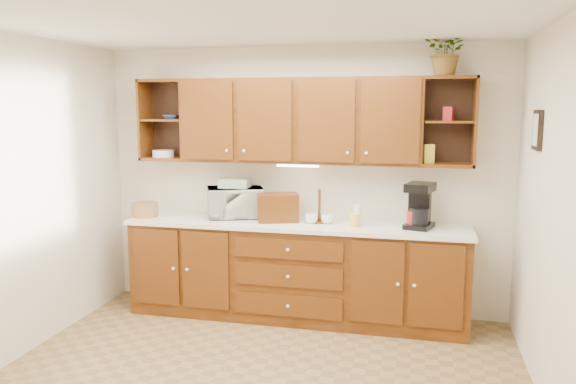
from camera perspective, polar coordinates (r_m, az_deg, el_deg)
The scene contains 25 objects.
ceiling at distance 3.86m, azimuth -4.02°, elevation 17.23°, with size 4.00×4.00×0.00m, color white.
back_wall at distance 5.56m, azimuth 1.47°, elevation 1.19°, with size 4.00×4.00×0.00m, color beige.
left_wall at distance 4.86m, azimuth -27.00°, elevation -0.85°, with size 3.50×3.50×0.00m, color beige.
right_wall at distance 3.82m, azimuth 26.26°, elevation -3.15°, with size 3.50×3.50×0.00m, color beige.
base_cabinets at distance 5.45m, azimuth 0.78°, elevation -8.10°, with size 3.20×0.60×0.90m, color #381906.
countertop at distance 5.33m, azimuth 0.77°, elevation -3.29°, with size 3.24×0.64×0.04m, color white.
upper_cabinets at distance 5.36m, azimuth 1.24°, elevation 7.27°, with size 3.20×0.33×0.80m.
undercabinet_light at distance 5.33m, azimuth 1.00°, elevation 2.71°, with size 0.40×0.05×0.03m, color white.
framed_picture at distance 4.63m, azimuth 24.01°, elevation 5.78°, with size 0.03×0.24×0.30m, color black.
wicker_basket at distance 5.76m, azimuth -14.31°, elevation -1.74°, with size 0.25×0.25×0.14m, color olive.
microwave at distance 5.57m, azimuth -5.40°, elevation -1.04°, with size 0.54×0.36×0.30m, color beige.
towel_stack at distance 5.54m, azimuth -5.43°, elevation 0.90°, with size 0.28×0.21×0.09m, color #D8DF69.
wine_bottle at distance 5.57m, azimuth -4.86°, elevation -1.10°, with size 0.07×0.07×0.28m, color black.
woven_tray at distance 5.69m, azimuth -3.99°, elevation -2.23°, with size 0.31×0.31×0.02m, color olive.
bread_box at distance 5.34m, azimuth -1.03°, elevation -1.58°, with size 0.38×0.24×0.27m, color #381906.
mug_tree at distance 5.30m, azimuth 3.20°, elevation -2.60°, with size 0.30×0.29×0.32m.
canister_red at distance 5.16m, azimuth 12.55°, elevation -2.77°, with size 0.11×0.11×0.16m, color #AE191D.
canister_white at distance 5.20m, azimuth 7.08°, elevation -2.34°, with size 0.08×0.08×0.19m, color white.
canister_yellow at distance 5.15m, azimuth 6.76°, elevation -2.88°, with size 0.08×0.08×0.11m, color yellow.
coffee_maker at distance 5.19m, azimuth 13.23°, elevation -1.41°, with size 0.29×0.34×0.41m.
bowl_stack at distance 5.76m, azimuth -11.79°, elevation 7.46°, with size 0.17×0.17×0.04m, color #284795.
plate_stack at distance 5.81m, azimuth -12.56°, elevation 3.84°, with size 0.21×0.21×0.07m, color white.
pantry_box_yellow at distance 5.22m, azimuth 14.03°, elevation 3.80°, with size 0.10×0.07×0.17m, color yellow.
pantry_box_red at distance 5.23m, azimuth 15.99°, elevation 7.66°, with size 0.08×0.07×0.12m, color #AE191D.
potted_plant at distance 5.21m, azimuth 15.89°, elevation 13.59°, with size 0.38×0.33×0.42m, color #999999.
Camera 1 is at (1.12, -3.65, 2.02)m, focal length 35.00 mm.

